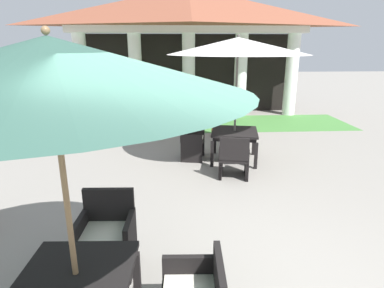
{
  "coord_description": "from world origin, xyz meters",
  "views": [
    {
      "loc": [
        -0.58,
        -2.64,
        2.54
      ],
      "look_at": [
        -0.25,
        2.93,
        0.84
      ],
      "focal_mm": 30.37,
      "sensor_mm": 36.0,
      "label": 1
    }
  ],
  "objects_px": {
    "patio_table_near_foreground": "(77,283)",
    "patio_umbrella_mid_left": "(238,47)",
    "patio_table_mid_left": "(234,135)",
    "patio_chair_mid_left_south": "(234,158)",
    "patio_chair_near_foreground_north": "(107,235)",
    "terracotta_urn": "(216,131)",
    "patio_umbrella_near_foreground": "(50,68)",
    "patio_chair_mid_left_west": "(191,141)"
  },
  "relations": [
    {
      "from": "patio_table_near_foreground",
      "to": "patio_umbrella_mid_left",
      "type": "xyz_separation_m",
      "value": [
        2.21,
        4.65,
        1.89
      ]
    },
    {
      "from": "patio_table_mid_left",
      "to": "patio_chair_mid_left_south",
      "type": "height_order",
      "value": "patio_chair_mid_left_south"
    },
    {
      "from": "patio_chair_near_foreground_north",
      "to": "terracotta_urn",
      "type": "relative_size",
      "value": 2.37
    },
    {
      "from": "patio_chair_mid_left_south",
      "to": "terracotta_urn",
      "type": "distance_m",
      "value": 3.09
    },
    {
      "from": "patio_chair_near_foreground_north",
      "to": "patio_chair_mid_left_south",
      "type": "bearing_deg",
      "value": -123.99
    },
    {
      "from": "patio_umbrella_near_foreground",
      "to": "patio_chair_near_foreground_north",
      "type": "bearing_deg",
      "value": 87.47
    },
    {
      "from": "patio_table_mid_left",
      "to": "patio_chair_mid_left_west",
      "type": "xyz_separation_m",
      "value": [
        -0.96,
        0.18,
        -0.19
      ]
    },
    {
      "from": "patio_table_near_foreground",
      "to": "terracotta_urn",
      "type": "height_order",
      "value": "patio_table_near_foreground"
    },
    {
      "from": "patio_umbrella_mid_left",
      "to": "patio_chair_mid_left_south",
      "type": "bearing_deg",
      "value": -100.69
    },
    {
      "from": "patio_chair_mid_left_south",
      "to": "terracotta_urn",
      "type": "xyz_separation_m",
      "value": [
        0.04,
        3.08,
        -0.24
      ]
    },
    {
      "from": "patio_umbrella_near_foreground",
      "to": "terracotta_urn",
      "type": "height_order",
      "value": "patio_umbrella_near_foreground"
    },
    {
      "from": "patio_chair_near_foreground_north",
      "to": "patio_chair_mid_left_south",
      "type": "distance_m",
      "value": 3.34
    },
    {
      "from": "patio_chair_mid_left_west",
      "to": "terracotta_urn",
      "type": "xyz_separation_m",
      "value": [
        0.82,
        1.93,
        -0.26
      ]
    },
    {
      "from": "patio_table_near_foreground",
      "to": "patio_chair_near_foreground_north",
      "type": "bearing_deg",
      "value": 87.47
    },
    {
      "from": "patio_table_near_foreground",
      "to": "terracotta_urn",
      "type": "xyz_separation_m",
      "value": [
        2.07,
        6.77,
        -0.46
      ]
    },
    {
      "from": "patio_chair_mid_left_south",
      "to": "terracotta_urn",
      "type": "relative_size",
      "value": 2.22
    },
    {
      "from": "patio_chair_mid_left_south",
      "to": "patio_chair_mid_left_west",
      "type": "bearing_deg",
      "value": 134.9
    },
    {
      "from": "patio_table_mid_left",
      "to": "patio_chair_mid_left_west",
      "type": "relative_size",
      "value": 1.34
    },
    {
      "from": "patio_umbrella_mid_left",
      "to": "patio_chair_mid_left_west",
      "type": "distance_m",
      "value": 2.31
    },
    {
      "from": "patio_table_near_foreground",
      "to": "patio_chair_mid_left_south",
      "type": "bearing_deg",
      "value": 61.17
    },
    {
      "from": "patio_table_near_foreground",
      "to": "patio_chair_near_foreground_north",
      "type": "distance_m",
      "value": 1.02
    },
    {
      "from": "patio_table_near_foreground",
      "to": "patio_chair_mid_left_south",
      "type": "height_order",
      "value": "patio_chair_mid_left_south"
    },
    {
      "from": "patio_chair_mid_left_south",
      "to": "terracotta_urn",
      "type": "bearing_deg",
      "value": 99.93
    },
    {
      "from": "patio_table_near_foreground",
      "to": "patio_chair_near_foreground_north",
      "type": "relative_size",
      "value": 1.05
    },
    {
      "from": "patio_umbrella_near_foreground",
      "to": "patio_table_mid_left",
      "type": "height_order",
      "value": "patio_umbrella_near_foreground"
    },
    {
      "from": "patio_table_near_foreground",
      "to": "patio_umbrella_mid_left",
      "type": "relative_size",
      "value": 0.32
    },
    {
      "from": "patio_umbrella_mid_left",
      "to": "terracotta_urn",
      "type": "distance_m",
      "value": 3.16
    },
    {
      "from": "patio_chair_mid_left_west",
      "to": "terracotta_urn",
      "type": "height_order",
      "value": "patio_chair_mid_left_west"
    },
    {
      "from": "patio_umbrella_near_foreground",
      "to": "patio_chair_mid_left_south",
      "type": "distance_m",
      "value": 4.66
    },
    {
      "from": "patio_table_near_foreground",
      "to": "patio_umbrella_mid_left",
      "type": "distance_m",
      "value": 5.49
    },
    {
      "from": "patio_table_near_foreground",
      "to": "patio_chair_mid_left_south",
      "type": "distance_m",
      "value": 4.21
    },
    {
      "from": "patio_umbrella_near_foreground",
      "to": "patio_chair_mid_left_west",
      "type": "distance_m",
      "value": 5.37
    },
    {
      "from": "patio_chair_near_foreground_north",
      "to": "patio_umbrella_mid_left",
      "type": "distance_m",
      "value": 4.73
    },
    {
      "from": "patio_table_near_foreground",
      "to": "terracotta_urn",
      "type": "relative_size",
      "value": 2.48
    },
    {
      "from": "patio_chair_near_foreground_north",
      "to": "patio_umbrella_mid_left",
      "type": "xyz_separation_m",
      "value": [
        2.17,
        3.65,
        2.08
      ]
    },
    {
      "from": "terracotta_urn",
      "to": "patio_chair_mid_left_south",
      "type": "bearing_deg",
      "value": -90.76
    },
    {
      "from": "patio_chair_near_foreground_north",
      "to": "patio_umbrella_near_foreground",
      "type": "bearing_deg",
      "value": 90.0
    },
    {
      "from": "patio_umbrella_mid_left",
      "to": "patio_table_near_foreground",
      "type": "bearing_deg",
      "value": -115.42
    },
    {
      "from": "patio_chair_mid_left_west",
      "to": "patio_chair_mid_left_south",
      "type": "xyz_separation_m",
      "value": [
        0.78,
        -1.15,
        -0.02
      ]
    },
    {
      "from": "patio_chair_mid_left_west",
      "to": "patio_chair_mid_left_south",
      "type": "distance_m",
      "value": 1.39
    },
    {
      "from": "patio_table_mid_left",
      "to": "terracotta_urn",
      "type": "bearing_deg",
      "value": 93.84
    },
    {
      "from": "patio_umbrella_near_foreground",
      "to": "patio_umbrella_mid_left",
      "type": "xyz_separation_m",
      "value": [
        2.21,
        4.65,
        0.11
      ]
    }
  ]
}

